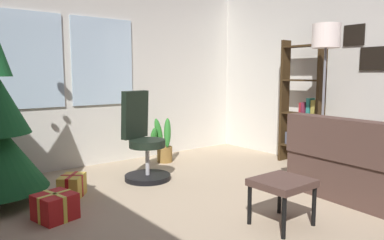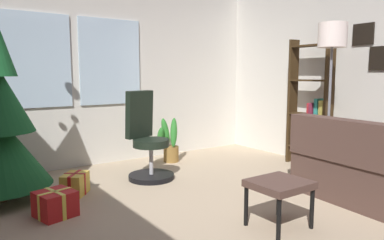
{
  "view_description": "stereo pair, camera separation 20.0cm",
  "coord_description": "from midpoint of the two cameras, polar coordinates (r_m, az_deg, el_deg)",
  "views": [
    {
      "loc": [
        -2.09,
        -2.27,
        1.28
      ],
      "look_at": [
        0.13,
        0.55,
        0.83
      ],
      "focal_mm": 34.05,
      "sensor_mm": 36.0,
      "label": 1
    },
    {
      "loc": [
        -1.93,
        -2.39,
        1.28
      ],
      "look_at": [
        0.13,
        0.55,
        0.83
      ],
      "focal_mm": 34.05,
      "sensor_mm": 36.0,
      "label": 2
    }
  ],
  "objects": [
    {
      "name": "ground_plane",
      "position": [
        3.35,
        2.46,
        -16.26
      ],
      "size": [
        5.07,
        5.15,
        0.1
      ],
      "primitive_type": "cube",
      "color": "tan"
    },
    {
      "name": "wall_back_with_windows",
      "position": [
        5.34,
        -16.47,
        7.39
      ],
      "size": [
        5.07,
        0.12,
        2.65
      ],
      "color": "silver",
      "rests_on": "ground_plane"
    },
    {
      "name": "wall_right_with_frames",
      "position": [
        5.15,
        25.08,
        6.98
      ],
      "size": [
        0.12,
        5.15,
        2.65
      ],
      "color": "silver",
      "rests_on": "ground_plane"
    },
    {
      "name": "footstool",
      "position": [
        3.2,
        12.2,
        -10.04
      ],
      "size": [
        0.47,
        0.42,
        0.4
      ],
      "color": "#4E372F",
      "rests_on": "ground_plane"
    },
    {
      "name": "gift_box_red",
      "position": [
        3.57,
        -22.2,
        -12.45
      ],
      "size": [
        0.37,
        0.38,
        0.24
      ],
      "color": "red",
      "rests_on": "ground_plane"
    },
    {
      "name": "gift_box_green",
      "position": [
        4.59,
        -26.6,
        -8.63
      ],
      "size": [
        0.39,
        0.38,
        0.19
      ],
      "color": "#1E722D",
      "rests_on": "ground_plane"
    },
    {
      "name": "gift_box_gold",
      "position": [
        4.12,
        -19.62,
        -9.73
      ],
      "size": [
        0.36,
        0.37,
        0.24
      ],
      "color": "gold",
      "rests_on": "ground_plane"
    },
    {
      "name": "office_chair",
      "position": [
        4.51,
        -8.9,
        -3.97
      ],
      "size": [
        0.56,
        0.57,
        1.08
      ],
      "color": "black",
      "rests_on": "ground_plane"
    },
    {
      "name": "bookshelf",
      "position": [
        5.36,
        15.91,
        1.57
      ],
      "size": [
        0.18,
        0.64,
        1.77
      ],
      "color": "#342412",
      "rests_on": "ground_plane"
    },
    {
      "name": "floor_lamp",
      "position": [
        4.6,
        19.02,
        10.34
      ],
      "size": [
        0.32,
        0.32,
        1.87
      ],
      "color": "slate",
      "rests_on": "ground_plane"
    },
    {
      "name": "potted_plant",
      "position": [
        5.4,
        -5.66,
        -3.73
      ],
      "size": [
        0.25,
        0.45,
        0.67
      ],
      "color": "olive",
      "rests_on": "ground_plane"
    }
  ]
}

